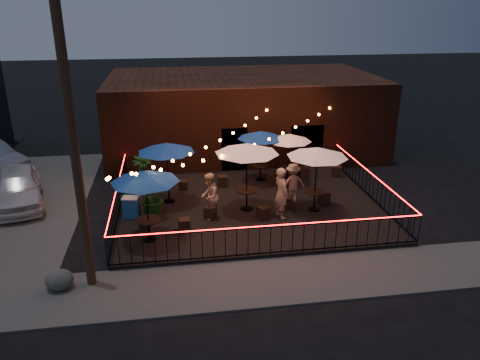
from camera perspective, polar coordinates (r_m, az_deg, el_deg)
The scene contains 36 objects.
ground at distance 16.83m, azimuth 2.24°, elevation -6.16°, with size 110.00×110.00×0.00m, color black.
patio at distance 18.57m, azimuth 1.08°, elevation -3.17°, with size 10.00×8.00×0.15m, color black.
sidewalk at distance 14.06m, azimuth 4.78°, elevation -12.04°, with size 18.00×2.50×0.05m, color #494644.
brick_building at distance 25.62m, azimuth 0.28°, elevation 8.20°, with size 14.00×8.00×4.00m.
utility_pole at distance 12.87m, azimuth -19.50°, elevation 3.18°, with size 0.26×0.26×8.00m, color #3A2217.
fence_front at distance 14.79m, azimuth 3.74°, elevation -7.36°, with size 10.00×0.04×1.04m.
fence_left at distance 18.22m, azimuth -14.62°, elevation -2.36°, with size 0.04×8.00×1.04m.
fence_right at distance 19.75m, azimuth 15.54°, elevation -0.59°, with size 0.04×8.00×1.04m.
festoon_lights at distance 17.28m, azimuth -2.00°, elevation 3.63°, with size 10.02×8.72×1.32m.
cafe_table_0 at distance 15.24m, azimuth -11.51°, elevation 0.29°, with size 2.41×2.41×2.46m.
cafe_table_1 at distance 18.21m, azimuth -8.99°, elevation 3.85°, with size 2.75×2.75×2.45m.
cafe_table_2 at distance 17.24m, azimuth 0.85°, elevation 3.76°, with size 3.04×3.04×2.65m.
cafe_table_3 at distance 20.39m, azimuth 2.55°, elevation 5.45°, with size 2.10×2.10×2.26m.
cafe_table_4 at distance 17.45m, azimuth 9.41°, elevation 3.26°, with size 2.90×2.90×2.51m.
cafe_table_5 at distance 20.37m, azimuth 5.98°, elevation 5.09°, with size 2.45×2.45×2.17m.
bistro_chair_0 at distance 16.82m, azimuth -11.52°, elevation -5.23°, with size 0.36×0.36×0.42m, color black.
bistro_chair_1 at distance 16.46m, azimuth -6.81°, elevation -5.47°, with size 0.39×0.39×0.46m, color black.
bistro_chair_2 at distance 19.93m, azimuth -10.98°, elevation -0.91°, with size 0.37×0.37×0.43m, color black.
bistro_chair_3 at distance 20.00m, azimuth -6.93°, elevation -0.65°, with size 0.34×0.34×0.40m, color black.
bistro_chair_4 at distance 17.32m, azimuth -3.64°, elevation -3.95°, with size 0.39×0.39×0.47m, color black.
bistro_chair_5 at distance 17.31m, azimuth 2.85°, elevation -3.97°, with size 0.38×0.38×0.45m, color black.
bistro_chair_6 at distance 20.23m, azimuth -2.15°, elevation -0.13°, with size 0.40×0.40×0.47m, color black.
bistro_chair_7 at distance 20.53m, azimuth 3.95°, elevation 0.19°, with size 0.42×0.42×0.50m, color black.
bistro_chair_8 at distance 18.14m, azimuth 5.79°, elevation -2.77°, with size 0.42×0.42×0.49m, color black.
bistro_chair_9 at distance 18.81m, azimuth 10.19°, elevation -2.11°, with size 0.42×0.42×0.50m, color black.
bistro_chair_10 at distance 21.40m, azimuth 7.76°, elevation 0.93°, with size 0.42×0.42×0.50m, color black.
bistro_chair_11 at distance 21.81m, azimuth 11.69°, elevation 1.05°, with size 0.41×0.41×0.49m, color black.
patron_a at distance 17.13m, azimuth 5.03°, elevation -1.58°, with size 0.71×0.46×1.94m, color #DBA08E.
patron_b at distance 17.07m, azimuth -3.75°, elevation -1.99°, with size 0.85×0.66×1.75m, color #DFB096.
patron_c at distance 18.59m, azimuth 6.46°, elevation -0.36°, with size 1.03×0.59×1.59m, color tan.
potted_shrub_a at distance 17.66m, azimuth -10.47°, elevation -2.22°, with size 1.20×1.04×1.33m, color #1A3C11.
potted_shrub_b at distance 18.39m, azimuth -13.34°, elevation -1.61°, with size 0.70×0.56×1.27m, color #1F3E13.
potted_shrub_c at distance 20.11m, azimuth -11.81°, elevation 0.87°, with size 0.85×0.85×1.52m, color #0F3910.
cooler at distance 17.76m, azimuth -13.12°, elevation -3.23°, with size 0.68×0.55×0.79m.
boulder at distance 14.40m, azimuth -21.17°, elevation -11.28°, with size 0.84×0.71×0.65m, color #403F3B.
car_white at distance 20.59m, azimuth -25.41°, elevation -0.84°, with size 1.72×4.28×1.46m, color white.
Camera 1 is at (-2.92, -14.68, 7.68)m, focal length 35.00 mm.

